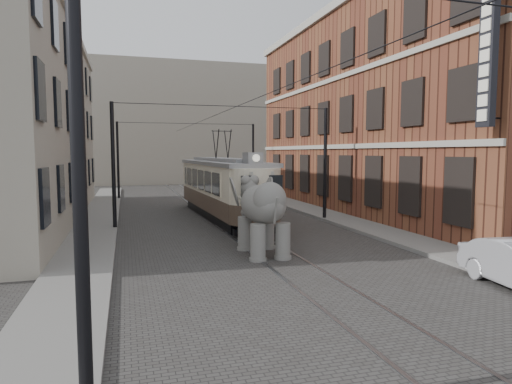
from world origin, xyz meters
name	(u,v)px	position (x,y,z in m)	size (l,w,h in m)	color
ground	(266,249)	(0.00, 0.00, 0.00)	(120.00, 120.00, 0.00)	#3E3B39
tram_rails	(266,249)	(0.00, 0.00, 0.01)	(1.54, 80.00, 0.02)	slate
sidewalk_right	(404,239)	(6.00, 0.00, 0.07)	(2.00, 60.00, 0.15)	slate
sidewalk_left	(83,259)	(-6.50, 0.00, 0.07)	(2.00, 60.00, 0.15)	slate
brick_building	(390,115)	(11.00, 9.00, 6.00)	(8.00, 26.00, 12.00)	brown
stucco_building	(4,126)	(-11.00, 10.00, 5.00)	(7.00, 24.00, 10.00)	#9F9583
distant_block	(167,125)	(0.00, 40.00, 7.00)	(28.00, 10.00, 14.00)	#9F9583
catenary	(231,166)	(-0.20, 5.00, 3.00)	(11.00, 30.20, 6.00)	black
tram	(222,174)	(0.13, 8.60, 2.44)	(2.54, 12.31, 4.89)	beige
elephant	(263,216)	(-0.36, -0.72, 1.40)	(2.52, 4.57, 2.80)	slate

